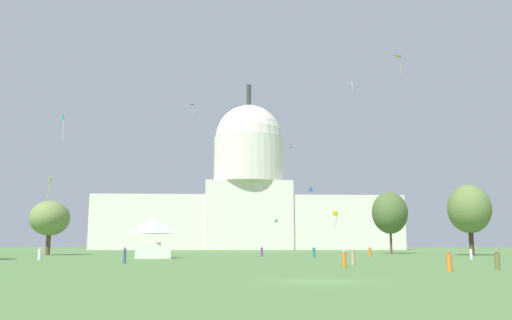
% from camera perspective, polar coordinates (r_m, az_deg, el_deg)
% --- Properties ---
extents(ground_plane, '(800.00, 800.00, 0.00)m').
position_cam_1_polar(ground_plane, '(29.19, 6.97, -13.07)').
color(ground_plane, '#567F42').
extents(capitol_building, '(118.02, 27.41, 66.04)m').
position_cam_1_polar(capitol_building, '(203.61, -0.82, -3.95)').
color(capitol_building, silver).
rests_on(capitol_building, ground_plane).
extents(event_tent, '(5.86, 5.80, 6.04)m').
position_cam_1_polar(event_tent, '(76.99, -11.22, -8.22)').
color(event_tent, white).
rests_on(event_tent, ground_plane).
extents(tree_east_far, '(10.85, 11.53, 13.50)m').
position_cam_1_polar(tree_east_far, '(118.38, 14.50, -5.63)').
color(tree_east_far, brown).
rests_on(tree_east_far, ground_plane).
extents(tree_west_far, '(9.04, 10.34, 10.13)m').
position_cam_1_polar(tree_west_far, '(105.60, -21.74, -5.98)').
color(tree_west_far, brown).
rests_on(tree_west_far, ground_plane).
extents(tree_east_mid, '(10.61, 11.39, 12.90)m').
position_cam_1_polar(tree_east_mid, '(103.36, 22.41, -5.00)').
color(tree_east_mid, '#42301E').
rests_on(tree_east_mid, ground_plane).
extents(person_olive_mid_center, '(0.43, 0.43, 1.57)m').
position_cam_1_polar(person_olive_mid_center, '(45.56, 25.00, -10.00)').
color(person_olive_mid_center, olive).
rests_on(person_olive_mid_center, ground_plane).
extents(person_white_mid_right, '(0.42, 0.42, 1.56)m').
position_cam_1_polar(person_white_mid_right, '(76.39, 22.58, -9.52)').
color(person_white_mid_right, silver).
rests_on(person_white_mid_right, ground_plane).
extents(person_denim_edge_east, '(0.39, 0.39, 1.71)m').
position_cam_1_polar(person_denim_edge_east, '(56.60, -14.26, -10.18)').
color(person_denim_edge_east, '#3D5684').
rests_on(person_denim_edge_east, ground_plane).
extents(person_orange_aisle_center, '(0.66, 0.66, 1.65)m').
position_cam_1_polar(person_orange_aisle_center, '(87.17, 12.42, -9.86)').
color(person_orange_aisle_center, orange).
rests_on(person_orange_aisle_center, ground_plane).
extents(person_black_front_right, '(0.57, 0.57, 1.59)m').
position_cam_1_polar(person_black_front_right, '(89.08, -9.75, -9.95)').
color(person_black_front_right, black).
rests_on(person_black_front_right, ground_plane).
extents(person_purple_near_tree_west, '(0.51, 0.51, 1.65)m').
position_cam_1_polar(person_purple_near_tree_west, '(86.49, 0.64, -10.07)').
color(person_purple_near_tree_west, '#703D93').
rests_on(person_purple_near_tree_west, ground_plane).
extents(person_white_near_tent, '(0.65, 0.65, 1.58)m').
position_cam_1_polar(person_white_near_tent, '(72.78, -22.69, -9.56)').
color(person_white_near_tent, silver).
rests_on(person_white_near_tent, ground_plane).
extents(person_tan_near_tree_east, '(0.41, 0.41, 1.52)m').
position_cam_1_polar(person_tan_near_tree_east, '(52.70, 10.62, -10.51)').
color(person_tan_near_tree_east, tan).
rests_on(person_tan_near_tree_east, ground_plane).
extents(person_teal_front_center, '(0.58, 0.58, 1.71)m').
position_cam_1_polar(person_teal_front_center, '(79.88, 6.39, -10.07)').
color(person_teal_front_center, '#1E757A').
rests_on(person_teal_front_center, ground_plane).
extents(person_orange_back_right, '(0.57, 0.57, 1.53)m').
position_cam_1_polar(person_orange_back_right, '(41.48, 20.49, -10.46)').
color(person_orange_back_right, orange).
rests_on(person_orange_back_right, ground_plane).
extents(person_orange_lawn_far_right, '(0.50, 0.50, 1.53)m').
position_cam_1_polar(person_orange_lawn_far_right, '(44.93, 9.67, -10.76)').
color(person_orange_lawn_far_right, orange).
rests_on(person_orange_lawn_far_right, ground_plane).
extents(kite_lime_low, '(0.55, 1.10, 3.44)m').
position_cam_1_polar(kite_lime_low, '(67.94, -21.74, -2.40)').
color(kite_lime_low, '#8CD133').
extents(kite_green_low, '(0.68, 0.56, 1.01)m').
position_cam_1_polar(kite_green_low, '(164.43, 2.26, -6.71)').
color(kite_green_low, green).
extents(kite_pink_mid, '(1.25, 1.12, 3.91)m').
position_cam_1_polar(kite_pink_mid, '(110.48, 1.50, 4.02)').
color(kite_pink_mid, pink).
extents(kite_cyan_low, '(0.80, 0.75, 0.93)m').
position_cam_1_polar(kite_cyan_low, '(129.98, 8.79, -5.88)').
color(kite_cyan_low, '#33BCDB').
extents(kite_yellow_low, '(0.89, 0.96, 3.55)m').
position_cam_1_polar(kite_yellow_low, '(103.40, 8.70, -5.81)').
color(kite_yellow_low, yellow).
extents(kite_blue_low, '(1.19, 1.16, 1.14)m').
position_cam_1_polar(kite_blue_low, '(146.89, 6.03, -3.27)').
color(kite_blue_low, blue).
extents(kite_black_mid, '(1.09, 1.15, 2.57)m').
position_cam_1_polar(kite_black_mid, '(172.79, 3.76, 1.22)').
color(kite_black_mid, black).
extents(kite_turquoise_mid, '(0.65, 1.07, 3.92)m').
position_cam_1_polar(kite_turquoise_mid, '(79.26, -20.44, 4.13)').
color(kite_turquoise_mid, teal).
extents(kite_white_high, '(0.83, 0.55, 3.61)m').
position_cam_1_polar(kite_white_high, '(191.07, 10.54, 8.20)').
color(kite_white_high, white).
extents(kite_red_high, '(1.24, 1.27, 2.63)m').
position_cam_1_polar(kite_red_high, '(127.92, -6.87, 5.90)').
color(kite_red_high, red).
extents(kite_orange_mid, '(1.41, 1.31, 2.56)m').
position_cam_1_polar(kite_orange_mid, '(81.48, 15.71, 10.66)').
color(kite_orange_mid, orange).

